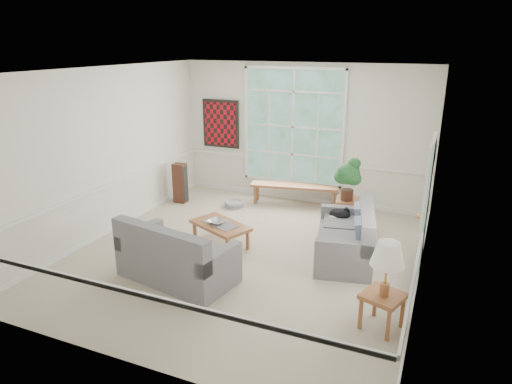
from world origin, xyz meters
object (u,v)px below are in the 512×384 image
loveseat_right (345,232)px  side_table (382,311)px  loveseat_front (177,250)px  end_table (349,212)px  coffee_table (221,234)px

loveseat_right → side_table: 1.96m
loveseat_right → loveseat_front: bearing=-153.9°
loveseat_front → loveseat_right: bearing=47.8°
end_table → coffee_table: bearing=-136.1°
side_table → end_table: bearing=108.6°
loveseat_front → side_table: loveseat_front is taller
coffee_table → end_table: (1.87, 1.81, 0.06)m
loveseat_right → end_table: bearing=87.0°
loveseat_front → end_table: (1.91, 3.12, -0.21)m
loveseat_front → side_table: bearing=8.3°
loveseat_right → loveseat_front: 2.70m
loveseat_right → side_table: bearing=-75.3°
coffee_table → end_table: bearing=68.4°
end_table → side_table: end_table is taller
end_table → side_table: bearing=-71.4°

